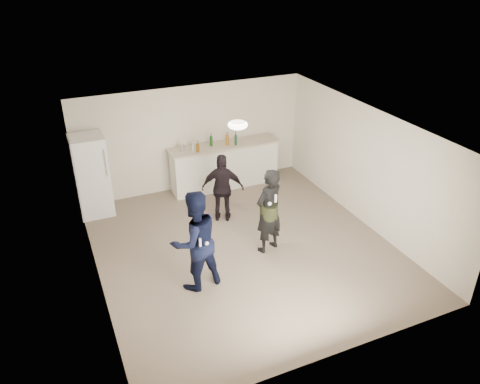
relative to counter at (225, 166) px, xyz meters
name	(u,v)px	position (x,y,z in m)	size (l,w,h in m)	color
floor	(244,248)	(-0.67, -2.67, -0.53)	(6.00, 6.00, 0.00)	#6B5B4C
ceiling	(245,128)	(-0.67, -2.67, 1.98)	(6.00, 6.00, 0.00)	silver
wall_back	(193,138)	(-0.67, 0.33, 0.72)	(6.00, 6.00, 0.00)	beige
wall_front	(337,288)	(-0.67, -5.67, 0.72)	(6.00, 6.00, 0.00)	beige
wall_left	(91,223)	(-3.42, -2.67, 0.72)	(6.00, 6.00, 0.00)	beige
wall_right	(367,167)	(2.08, -2.67, 0.72)	(6.00, 6.00, 0.00)	beige
counter	(225,166)	(0.00, 0.00, 0.00)	(2.60, 0.56, 1.05)	silver
counter_top	(224,145)	(0.00, 0.00, 0.55)	(2.68, 0.64, 0.04)	#C5B698
fridge	(92,176)	(-3.10, -0.07, 0.38)	(0.70, 0.70, 1.80)	white
fridge_handle	(105,163)	(-2.82, -0.44, 0.78)	(0.02, 0.02, 0.60)	#BCBCC1
ceiling_dome	(238,125)	(-0.67, -2.37, 1.93)	(0.36, 0.36, 0.16)	white
shaker	(182,148)	(-1.03, 0.01, 0.65)	(0.08, 0.08, 0.17)	silver
man	(195,241)	(-1.88, -3.35, 0.38)	(0.88, 0.69, 1.81)	#0E183E
woman	(269,211)	(-0.26, -2.88, 0.33)	(0.62, 0.41, 1.71)	black
camo_shorts	(269,211)	(-0.26, -2.88, 0.32)	(0.34, 0.34, 0.28)	#313B1B
spectator	(223,188)	(-0.63, -1.48, 0.23)	(0.89, 0.37, 1.51)	black
remote_man	(200,242)	(-1.88, -3.63, 0.53)	(0.04, 0.04, 0.15)	silver
nunchuk_man	(207,243)	(-1.76, -3.60, 0.45)	(0.07, 0.07, 0.07)	white
remote_woman	(276,198)	(-0.26, -3.13, 0.72)	(0.04, 0.04, 0.15)	white
nunchuk_woman	(270,204)	(-0.36, -3.10, 0.62)	(0.07, 0.07, 0.07)	white
bottle_cluster	(214,143)	(-0.27, -0.07, 0.68)	(1.09, 0.29, 0.25)	#154B15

